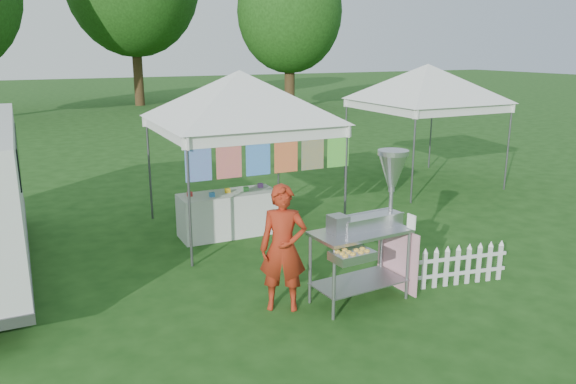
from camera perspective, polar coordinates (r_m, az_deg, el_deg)
ground at (r=7.95m, az=4.75°, el=-10.90°), size 120.00×120.00×0.00m
canopy_main at (r=10.34m, az=-4.96°, el=12.17°), size 4.24×4.24×3.45m
canopy_right at (r=14.46m, az=14.04°, el=12.49°), size 4.24×4.24×3.45m
tree_right at (r=31.36m, az=0.17°, el=17.81°), size 5.60×5.60×8.42m
donut_cart at (r=7.66m, az=8.76°, el=-2.32°), size 1.47×1.11×2.05m
vendor at (r=7.38m, az=-0.50°, el=-5.74°), size 0.74×0.65×1.70m
picket_fence at (r=8.69m, az=17.33°, el=-7.20°), size 1.42×0.28×0.56m
display_table at (r=10.47m, az=-6.07°, el=-2.22°), size 1.80×0.70×0.80m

